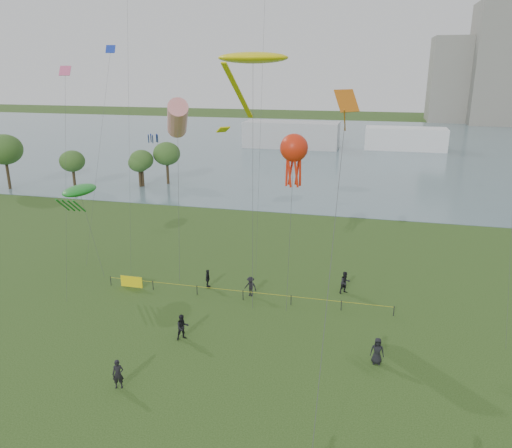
# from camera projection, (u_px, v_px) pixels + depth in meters

# --- Properties ---
(ground_plane) EXTENTS (400.00, 400.00, 0.00)m
(ground_plane) POSITION_uv_depth(u_px,v_px,m) (213.00, 416.00, 27.42)
(ground_plane) COLOR #213C13
(lake) EXTENTS (400.00, 120.00, 0.08)m
(lake) POSITION_uv_depth(u_px,v_px,m) (344.00, 146.00, 120.07)
(lake) COLOR slate
(lake) RESTS_ON ground_plane
(building_mid) EXTENTS (20.00, 20.00, 38.00)m
(building_mid) POSITION_uv_depth(u_px,v_px,m) (504.00, 64.00, 161.46)
(building_mid) COLOR slate
(building_mid) RESTS_ON ground_plane
(building_low) EXTENTS (16.00, 18.00, 28.00)m
(building_low) POSITION_uv_depth(u_px,v_px,m) (454.00, 80.00, 171.67)
(building_low) COLOR gray
(building_low) RESTS_ON ground_plane
(pavilion_left) EXTENTS (22.00, 8.00, 6.00)m
(pavilion_left) POSITION_uv_depth(u_px,v_px,m) (291.00, 135.00, 117.23)
(pavilion_left) COLOR silver
(pavilion_left) RESTS_ON ground_plane
(pavilion_right) EXTENTS (18.00, 7.00, 5.00)m
(pavilion_right) POSITION_uv_depth(u_px,v_px,m) (405.00, 139.00, 114.32)
(pavilion_right) COLOR white
(pavilion_right) RESTS_ON ground_plane
(trees) EXTENTS (27.60, 14.01, 8.51)m
(trees) POSITION_uv_depth(u_px,v_px,m) (82.00, 155.00, 77.63)
(trees) COLOR #332717
(trees) RESTS_ON ground_plane
(fence) EXTENTS (24.07, 0.07, 1.05)m
(fence) POSITION_uv_depth(u_px,v_px,m) (173.00, 286.00, 42.28)
(fence) COLOR black
(fence) RESTS_ON ground_plane
(spectator_a) EXTENTS (1.15, 1.12, 1.87)m
(spectator_a) POSITION_uv_depth(u_px,v_px,m) (183.00, 327.00, 34.86)
(spectator_a) COLOR black
(spectator_a) RESTS_ON ground_plane
(spectator_b) EXTENTS (1.24, 0.91, 1.71)m
(spectator_b) POSITION_uv_depth(u_px,v_px,m) (251.00, 286.00, 41.52)
(spectator_b) COLOR black
(spectator_b) RESTS_ON ground_plane
(spectator_c) EXTENTS (0.55, 1.02, 1.66)m
(spectator_c) POSITION_uv_depth(u_px,v_px,m) (208.00, 279.00, 43.07)
(spectator_c) COLOR black
(spectator_c) RESTS_ON ground_plane
(spectator_d) EXTENTS (0.89, 0.59, 1.80)m
(spectator_d) POSITION_uv_depth(u_px,v_px,m) (377.00, 351.00, 32.01)
(spectator_d) COLOR black
(spectator_d) RESTS_ON ground_plane
(spectator_f) EXTENTS (0.78, 0.63, 1.84)m
(spectator_f) POSITION_uv_depth(u_px,v_px,m) (118.00, 374.00, 29.56)
(spectator_f) COLOR black
(spectator_f) RESTS_ON ground_plane
(spectator_g) EXTENTS (1.18, 1.14, 1.92)m
(spectator_g) POSITION_uv_depth(u_px,v_px,m) (345.00, 283.00, 41.98)
(spectator_g) COLOR black
(spectator_g) RESTS_ON ground_plane
(kite_stingray) EXTENTS (5.51, 10.20, 19.41)m
(kite_stingray) POSITION_uv_depth(u_px,v_px,m) (253.00, 59.00, 37.99)
(kite_stingray) COLOR #3F3F42
(kite_windsock) EXTENTS (4.21, 5.04, 15.96)m
(kite_windsock) POSITION_uv_depth(u_px,v_px,m) (177.00, 119.00, 42.71)
(kite_windsock) COLOR #3F3F42
(kite_creature) EXTENTS (3.68, 4.60, 8.05)m
(kite_creature) POSITION_uv_depth(u_px,v_px,m) (79.00, 191.00, 45.08)
(kite_creature) COLOR #3F3F42
(kite_octopus) EXTENTS (2.09, 2.71, 13.64)m
(kite_octopus) POSITION_uv_depth(u_px,v_px,m) (294.00, 149.00, 36.89)
(kite_octopus) COLOR #3F3F42
(kite_delta) EXTENTS (1.49, 14.08, 17.11)m
(kite_delta) POSITION_uv_depth(u_px,v_px,m) (345.00, 119.00, 27.63)
(kite_delta) COLOR #3F3F42
(small_kites) EXTENTS (39.91, 11.77, 11.10)m
(small_kites) POSITION_uv_depth(u_px,v_px,m) (255.00, 9.00, 39.37)
(small_kites) COLOR #1933B2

